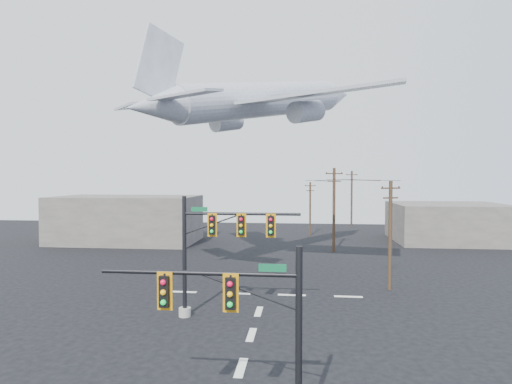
# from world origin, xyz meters

# --- Properties ---
(ground) EXTENTS (120.00, 120.00, 0.00)m
(ground) POSITION_xyz_m (0.00, 0.00, 0.00)
(ground) COLOR black
(ground) RESTS_ON ground
(lane_markings) EXTENTS (14.00, 21.20, 0.01)m
(lane_markings) POSITION_xyz_m (0.00, 5.33, 0.01)
(lane_markings) COLOR white
(lane_markings) RESTS_ON ground
(signal_mast_near) EXTENTS (6.67, 0.70, 6.36)m
(signal_mast_near) POSITION_xyz_m (1.18, -5.43, 3.44)
(signal_mast_near) COLOR #9D9C8E
(signal_mast_near) RESTS_ON ground
(signal_mast_far) EXTENTS (7.39, 0.81, 7.35)m
(signal_mast_far) POSITION_xyz_m (-2.62, 6.56, 4.17)
(signal_mast_far) COLOR #9D9C8E
(signal_mast_far) RESTS_ON ground
(utility_pole_a) EXTENTS (1.54, 0.77, 8.21)m
(utility_pole_a) POSITION_xyz_m (9.31, 14.27, 4.30)
(utility_pole_a) COLOR #432D1C
(utility_pole_a) RESTS_ON ground
(utility_pole_b) EXTENTS (1.93, 0.32, 9.53)m
(utility_pole_b) POSITION_xyz_m (6.36, 30.45, 4.99)
(utility_pole_b) COLOR #432D1C
(utility_pole_b) RESTS_ON ground
(utility_pole_c) EXTENTS (1.57, 0.47, 7.77)m
(utility_pole_c) POSITION_xyz_m (3.96, 43.57, 4.07)
(utility_pole_c) COLOR #432D1C
(utility_pole_c) RESTS_ON ground
(utility_pole_d) EXTENTS (1.98, 0.35, 9.57)m
(utility_pole_d) POSITION_xyz_m (11.43, 57.17, 5.01)
(utility_pole_d) COLOR #432D1C
(utility_pole_d) RESTS_ON ground
(power_lines) EXTENTS (9.08, 42.91, 0.24)m
(power_lines) POSITION_xyz_m (7.00, 36.27, 8.10)
(power_lines) COLOR black
(airliner) EXTENTS (22.95, 24.88, 7.66)m
(airliner) POSITION_xyz_m (-0.70, 20.10, 15.41)
(airliner) COLOR silver
(building_left) EXTENTS (18.00, 10.00, 6.00)m
(building_left) POSITION_xyz_m (-20.00, 35.00, 3.00)
(building_left) COLOR slate
(building_left) RESTS_ON ground
(building_right) EXTENTS (14.00, 12.00, 5.00)m
(building_right) POSITION_xyz_m (22.00, 40.00, 2.50)
(building_right) COLOR slate
(building_right) RESTS_ON ground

